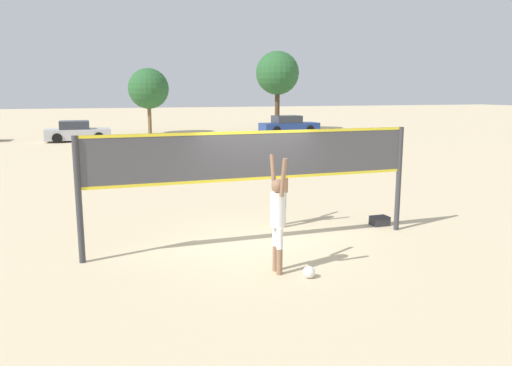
{
  "coord_description": "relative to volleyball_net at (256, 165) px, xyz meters",
  "views": [
    {
      "loc": [
        -3.41,
        -9.84,
        3.25
      ],
      "look_at": [
        0.0,
        0.0,
        1.35
      ],
      "focal_mm": 35.0,
      "sensor_mm": 36.0,
      "label": 1
    }
  ],
  "objects": [
    {
      "name": "ground_plane",
      "position": [
        0.0,
        0.0,
        -1.73
      ],
      "size": [
        200.0,
        200.0,
        0.0
      ],
      "primitive_type": "plane",
      "color": "beige"
    },
    {
      "name": "volleyball_net",
      "position": [
        0.0,
        0.0,
        0.0
      ],
      "size": [
        7.25,
        0.12,
        2.46
      ],
      "color": "#38383D",
      "rests_on": "ground_plane"
    },
    {
      "name": "player_spiker",
      "position": [
        -0.2,
        -1.76,
        -0.6
      ],
      "size": [
        0.28,
        0.71,
        2.15
      ],
      "rotation": [
        0.0,
        0.0,
        1.57
      ],
      "color": "#8C664C",
      "rests_on": "ground_plane"
    },
    {
      "name": "player_blocker",
      "position": [
        1.1,
        1.21,
        -0.63
      ],
      "size": [
        0.28,
        0.7,
        2.1
      ],
      "rotation": [
        0.0,
        0.0,
        -1.57
      ],
      "color": "tan",
      "rests_on": "ground_plane"
    },
    {
      "name": "volleyball",
      "position": [
        0.23,
        -2.19,
        -1.62
      ],
      "size": [
        0.22,
        0.22,
        0.22
      ],
      "color": "white",
      "rests_on": "ground_plane"
    },
    {
      "name": "gear_bag",
      "position": [
        3.42,
        0.49,
        -1.62
      ],
      "size": [
        0.42,
        0.33,
        0.22
      ],
      "color": "#2D2D33",
      "rests_on": "ground_plane"
    },
    {
      "name": "parked_car_near",
      "position": [
        -3.77,
        25.77,
        -1.11
      ],
      "size": [
        4.17,
        1.99,
        1.38
      ],
      "rotation": [
        0.0,
        0.0,
        -0.0
      ],
      "color": "#B7B7BC",
      "rests_on": "ground_plane"
    },
    {
      "name": "parked_car_far",
      "position": [
        12.34,
        27.49,
        -1.1
      ],
      "size": [
        4.77,
        1.97,
        1.42
      ],
      "rotation": [
        0.0,
        0.0,
        0.03
      ],
      "color": "navy",
      "rests_on": "ground_plane"
    },
    {
      "name": "tree_left_cluster",
      "position": [
        1.68,
        30.73,
        1.8
      ],
      "size": [
        3.19,
        3.19,
        5.14
      ],
      "color": "brown",
      "rests_on": "ground_plane"
    },
    {
      "name": "tree_right_cluster",
      "position": [
        12.63,
        30.79,
        3.12
      ],
      "size": [
        3.7,
        3.7,
        6.74
      ],
      "color": "#4C3823",
      "rests_on": "ground_plane"
    }
  ]
}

